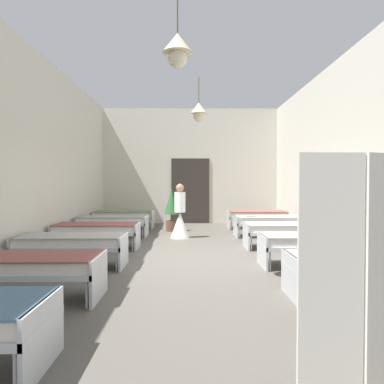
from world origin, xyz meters
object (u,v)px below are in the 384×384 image
at_px(bed_right_row_2, 314,242).
at_px(bed_left_row_3, 97,229).
at_px(bed_left_row_4, 113,221).
at_px(bed_left_row_5, 124,215).
at_px(nurse_near_aisle, 180,219).
at_px(bed_right_row_4, 269,221).
at_px(bed_right_row_3, 287,229).
at_px(bed_right_row_5, 257,215).
at_px(potted_plant, 172,207).
at_px(bed_left_row_1, 27,266).
at_px(bed_left_row_2, 71,243).
at_px(bed_right_row_1, 362,265).

bearing_deg(bed_right_row_2, bed_left_row_3, 157.11).
relative_size(bed_left_row_4, bed_left_row_5, 1.00).
xyz_separation_m(bed_left_row_4, nurse_near_aisle, (1.87, -0.22, 0.09)).
xyz_separation_m(bed_right_row_4, bed_left_row_5, (-4.35, 1.84, 0.00)).
bearing_deg(bed_right_row_3, bed_right_row_5, 90.00).
bearing_deg(bed_left_row_4, bed_left_row_3, -90.00).
bearing_deg(bed_right_row_2, potted_plant, 119.86).
bearing_deg(bed_left_row_1, bed_right_row_3, 40.18).
bearing_deg(bed_right_row_5, bed_left_row_3, -139.82).
bearing_deg(bed_left_row_5, nurse_near_aisle, -47.74).
bearing_deg(bed_left_row_3, potted_plant, 62.19).
bearing_deg(bed_left_row_5, bed_right_row_3, -40.18).
height_order(bed_left_row_5, nurse_near_aisle, nurse_near_aisle).
distance_m(bed_right_row_3, bed_right_row_5, 3.67).
bearing_deg(potted_plant, bed_right_row_5, 13.82).
relative_size(bed_left_row_2, potted_plant, 1.44).
bearing_deg(bed_left_row_2, bed_left_row_5, 90.00).
xyz_separation_m(bed_left_row_1, nurse_near_aisle, (1.87, 5.29, 0.09)).
relative_size(bed_right_row_5, potted_plant, 1.44).
distance_m(bed_right_row_3, bed_left_row_5, 5.69).
relative_size(bed_left_row_1, bed_left_row_2, 1.00).
relative_size(bed_left_row_1, potted_plant, 1.44).
xyz_separation_m(bed_right_row_3, nurse_near_aisle, (-2.48, 1.62, 0.09)).
bearing_deg(bed_right_row_5, nurse_near_aisle, -140.41).
relative_size(bed_left_row_3, bed_right_row_5, 1.00).
distance_m(bed_right_row_2, bed_left_row_5, 7.02).
height_order(bed_left_row_1, bed_left_row_2, same).
distance_m(bed_right_row_3, bed_left_row_4, 4.72).
height_order(bed_left_row_3, bed_left_row_5, same).
xyz_separation_m(nurse_near_aisle, potted_plant, (-0.29, 1.37, 0.24)).
distance_m(bed_right_row_2, nurse_near_aisle, 4.26).
bearing_deg(bed_right_row_2, bed_left_row_5, 128.29).
distance_m(bed_left_row_1, bed_right_row_3, 5.69).
bearing_deg(bed_right_row_1, bed_left_row_4, 128.29).
relative_size(bed_left_row_2, bed_right_row_5, 1.00).
xyz_separation_m(bed_left_row_4, bed_right_row_4, (4.35, 0.00, 0.00)).
bearing_deg(bed_left_row_5, bed_left_row_1, -90.00).
bearing_deg(bed_left_row_4, nurse_near_aisle, -6.64).
distance_m(bed_left_row_2, potted_plant, 5.09).
height_order(bed_left_row_1, bed_left_row_4, same).
bearing_deg(bed_left_row_3, bed_left_row_5, 90.00).
distance_m(bed_left_row_2, bed_left_row_5, 5.51).
bearing_deg(bed_left_row_2, bed_right_row_1, -22.89).
relative_size(bed_left_row_5, bed_right_row_5, 1.00).
bearing_deg(bed_left_row_4, bed_right_row_4, 0.00).
relative_size(bed_right_row_1, bed_left_row_2, 1.00).
distance_m(bed_right_row_1, bed_left_row_5, 8.54).
bearing_deg(nurse_near_aisle, potted_plant, -142.69).
height_order(bed_right_row_2, bed_right_row_4, same).
xyz_separation_m(bed_left_row_2, bed_right_row_3, (4.35, 1.84, 0.00)).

